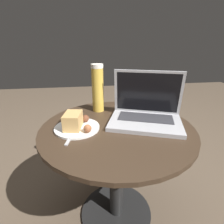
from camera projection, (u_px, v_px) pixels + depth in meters
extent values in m
plane|color=brown|center=(116.00, 212.00, 0.99)|extent=(6.00, 6.00, 0.00)
cylinder|color=black|center=(116.00, 211.00, 0.99)|extent=(0.39, 0.39, 0.01)
cylinder|color=black|center=(117.00, 174.00, 0.89)|extent=(0.07, 0.07, 0.51)
cylinder|color=#38281C|center=(117.00, 128.00, 0.79)|extent=(0.68, 0.68, 0.02)
cube|color=#B2B2B7|center=(145.00, 122.00, 0.80)|extent=(0.38, 0.31, 0.02)
cube|color=#333338|center=(146.00, 118.00, 0.82)|extent=(0.27, 0.18, 0.00)
cube|color=#B2B2B7|center=(147.00, 92.00, 0.84)|extent=(0.31, 0.14, 0.21)
cube|color=black|center=(147.00, 93.00, 0.84)|extent=(0.29, 0.12, 0.19)
cylinder|color=gold|center=(98.00, 90.00, 0.92)|extent=(0.06, 0.06, 0.23)
cylinder|color=white|center=(97.00, 66.00, 0.87)|extent=(0.06, 0.06, 0.02)
cylinder|color=white|center=(77.00, 128.00, 0.76)|extent=(0.19, 0.19, 0.01)
cube|color=tan|center=(73.00, 121.00, 0.74)|extent=(0.08, 0.11, 0.07)
sphere|color=brown|center=(85.00, 118.00, 0.80)|extent=(0.03, 0.03, 0.03)
sphere|color=#9E5B38|center=(88.00, 129.00, 0.71)|extent=(0.03, 0.03, 0.03)
cube|color=#B2B2B7|center=(71.00, 136.00, 0.69)|extent=(0.04, 0.13, 0.00)
cube|color=#B2B2B7|center=(77.00, 126.00, 0.78)|extent=(0.04, 0.06, 0.00)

